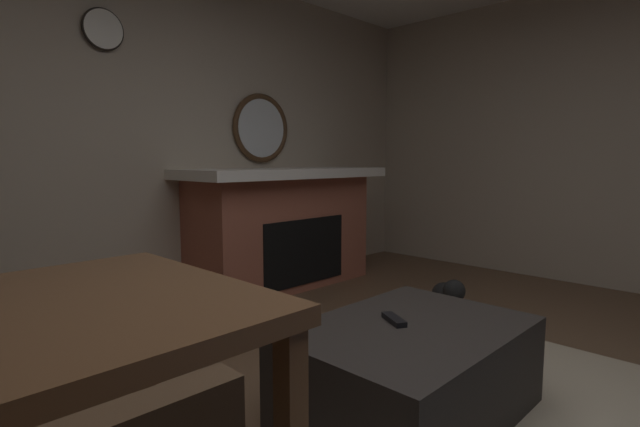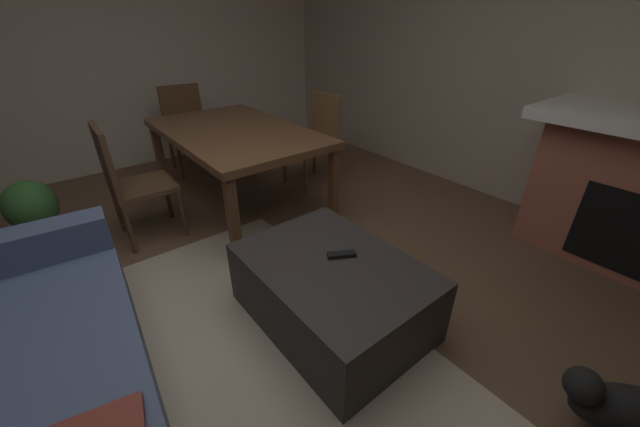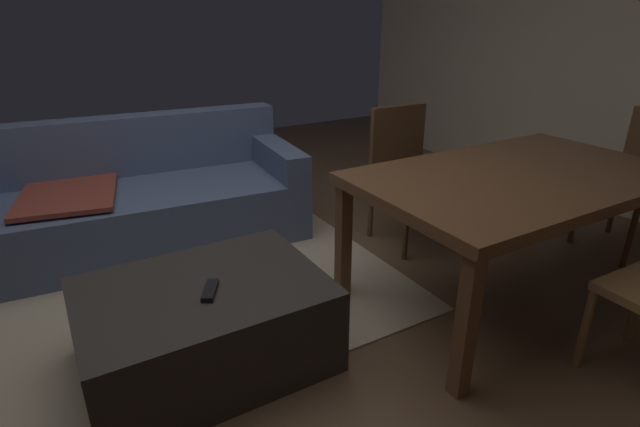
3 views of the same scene
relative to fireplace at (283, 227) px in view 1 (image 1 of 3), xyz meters
The scene contains 7 objects.
wall_back_fireplace_side 1.54m from the fireplace, 16.55° to the right, with size 6.93×0.12×2.65m, color #B7A893.
fireplace is the anchor object (origin of this frame).
round_wall_mirror 0.92m from the fireplace, 90.00° to the right, with size 0.62×0.05×0.62m.
ottoman_coffee_table 2.32m from the fireplace, 62.70° to the left, with size 1.06×0.77×0.41m, color #2D2826.
tv_remote 2.24m from the fireplace, 61.47° to the left, with size 0.05×0.16×0.02m, color black.
small_dog 1.58m from the fireplace, 97.63° to the left, with size 0.46×0.45×0.28m.
wall_clock 2.05m from the fireplace, 11.79° to the right, with size 0.29×0.03×0.29m.
Camera 1 is at (1.48, 0.77, 1.13)m, focal length 26.60 mm.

